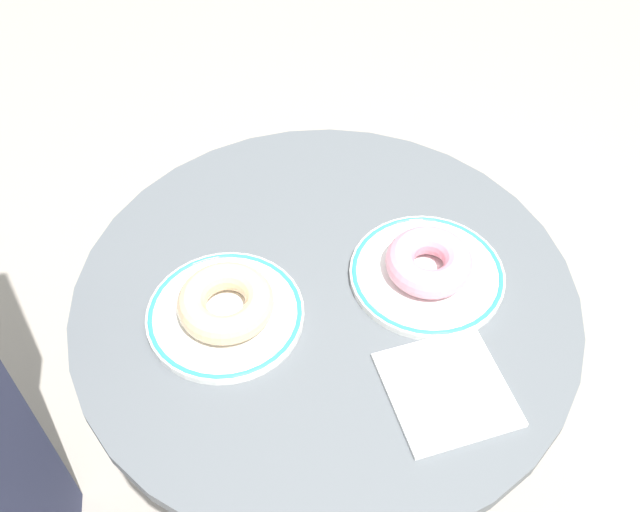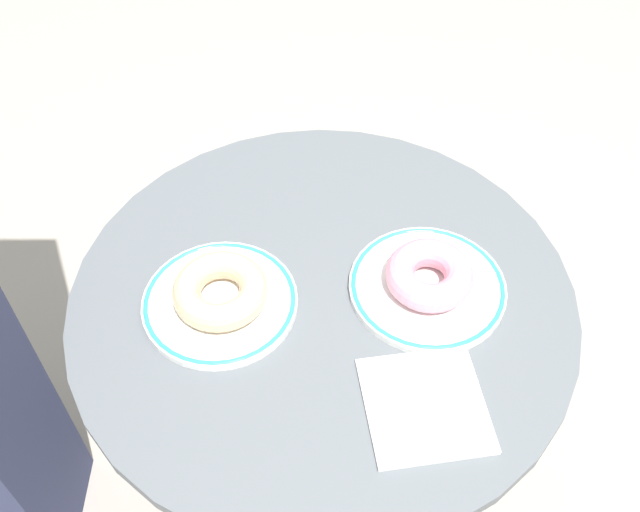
{
  "view_description": "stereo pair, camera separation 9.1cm",
  "coord_description": "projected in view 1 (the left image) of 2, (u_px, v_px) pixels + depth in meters",
  "views": [
    {
      "loc": [
        -0.31,
        -0.48,
        1.45
      ],
      "look_at": [
        0.01,
        0.03,
        0.76
      ],
      "focal_mm": 41.21,
      "sensor_mm": 36.0,
      "label": 1
    },
    {
      "loc": [
        -0.23,
        -0.52,
        1.45
      ],
      "look_at": [
        0.01,
        0.03,
        0.76
      ],
      "focal_mm": 41.21,
      "sensor_mm": 36.0,
      "label": 2
    }
  ],
  "objects": [
    {
      "name": "cafe_table",
      "position": [
        325.0,
        378.0,
        1.08
      ],
      "size": [
        0.64,
        0.64,
        0.72
      ],
      "color": "#565B60",
      "rests_on": "ground"
    },
    {
      "name": "donut_glazed",
      "position": [
        226.0,
        303.0,
        0.88
      ],
      "size": [
        0.17,
        0.17,
        0.04
      ],
      "primitive_type": "torus",
      "rotation": [
        0.0,
        0.0,
        5.52
      ],
      "color": "#E0B789",
      "rests_on": "plate_left"
    },
    {
      "name": "plate_left",
      "position": [
        225.0,
        314.0,
        0.9
      ],
      "size": [
        0.19,
        0.19,
        0.01
      ],
      "color": "white",
      "rests_on": "cafe_table"
    },
    {
      "name": "plate_right",
      "position": [
        427.0,
        274.0,
        0.94
      ],
      "size": [
        0.2,
        0.2,
        0.01
      ],
      "color": "white",
      "rests_on": "cafe_table"
    },
    {
      "name": "paper_napkin",
      "position": [
        447.0,
        389.0,
        0.83
      ],
      "size": [
        0.16,
        0.17,
        0.01
      ],
      "primitive_type": "cube",
      "rotation": [
        0.0,
        0.0,
        -0.26
      ],
      "color": "white",
      "rests_on": "cafe_table"
    },
    {
      "name": "donut_pink_frosted",
      "position": [
        429.0,
        262.0,
        0.92
      ],
      "size": [
        0.13,
        0.13,
        0.04
      ],
      "primitive_type": "torus",
      "rotation": [
        0.0,
        0.0,
        1.37
      ],
      "color": "pink",
      "rests_on": "plate_right"
    }
  ]
}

